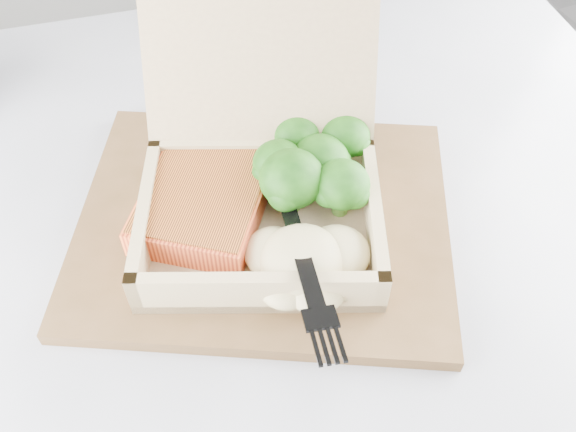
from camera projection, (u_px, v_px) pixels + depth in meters
name	position (u px, v px, depth m)	size (l,w,h in m)	color
cafe_table	(286.00, 369.00, 0.69)	(0.95, 0.95, 0.74)	black
serving_tray	(264.00, 222.00, 0.56)	(0.32, 0.26, 0.01)	brown
takeout_container	(260.00, 169.00, 0.53)	(0.27, 0.29, 0.17)	tan
salmon_fillet	(206.00, 197.00, 0.54)	(0.10, 0.13, 0.03)	orange
broccoli_pile	(320.00, 166.00, 0.55)	(0.12, 0.12, 0.04)	#2C771A
mashed_potatoes	(302.00, 259.00, 0.49)	(0.11, 0.09, 0.04)	#CBBD83
plastic_fork	(296.00, 230.00, 0.49)	(0.06, 0.17, 0.03)	black
receipt	(229.00, 109.00, 0.67)	(0.08, 0.15, 0.00)	silver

